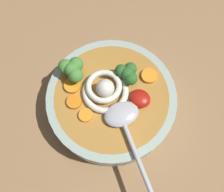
{
  "coord_description": "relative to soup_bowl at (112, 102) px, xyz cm",
  "views": [
    {
      "loc": [
        -8.27,
        10.81,
        49.76
      ],
      "look_at": [
        -0.11,
        -2.17,
        10.03
      ],
      "focal_mm": 38.76,
      "sensor_mm": 36.0,
      "label": 1
    }
  ],
  "objects": [
    {
      "name": "soup_bowl",
      "position": [
        0.0,
        0.0,
        0.0
      ],
      "size": [
        23.24,
        23.24,
        5.94
      ],
      "color": "#9EB2A3",
      "rests_on": "table_slab"
    },
    {
      "name": "soup_spoon",
      "position": [
        -4.33,
        3.31,
        3.67
      ],
      "size": [
        15.73,
        13.15,
        1.6
      ],
      "rotation": [
        0.0,
        0.0,
        2.49
      ],
      "color": "#B7B7BC",
      "rests_on": "soup_bowl"
    },
    {
      "name": "carrot_slice_beside_chili",
      "position": [
        1.88,
        5.43,
        3.15
      ],
      "size": [
        2.41,
        2.41,
        0.56
      ],
      "primitive_type": "cylinder",
      "color": "orange",
      "rests_on": "soup_bowl"
    },
    {
      "name": "table_slab",
      "position": [
        0.11,
        2.17,
        -5.11
      ],
      "size": [
        118.06,
        118.06,
        4.09
      ],
      "primitive_type": "cube",
      "color": "#936D47",
      "rests_on": "ground"
    },
    {
      "name": "noodle_pile",
      "position": [
        1.47,
        -0.03,
        4.01
      ],
      "size": [
        9.04,
        8.87,
        3.63
      ],
      "color": "silver",
      "rests_on": "soup_bowl"
    },
    {
      "name": "carrot_slice_rear",
      "position": [
        6.97,
        2.45,
        3.21
      ],
      "size": [
        2.96,
        2.96,
        0.67
      ],
      "primitive_type": "cylinder",
      "color": "orange",
      "rests_on": "soup_bowl"
    },
    {
      "name": "broccoli_floret_left",
      "position": [
        -0.44,
        -4.28,
        5.1
      ],
      "size": [
        4.49,
        3.86,
        3.55
      ],
      "color": "#7A9E60",
      "rests_on": "soup_bowl"
    },
    {
      "name": "broccoli_floret_far",
      "position": [
        7.97,
        0.27,
        5.39
      ],
      "size": [
        5.09,
        4.38,
        4.02
      ],
      "color": "#7A9E60",
      "rests_on": "soup_bowl"
    },
    {
      "name": "carrot_slice_near_spoon",
      "position": [
        4.91,
        4.5,
        3.21
      ],
      "size": [
        2.61,
        2.61,
        0.67
      ],
      "primitive_type": "cylinder",
      "color": "orange",
      "rests_on": "soup_bowl"
    },
    {
      "name": "chili_sauce_dollop",
      "position": [
        -4.5,
        -1.92,
        3.69
      ],
      "size": [
        3.66,
        3.29,
        1.65
      ],
      "primitive_type": "ellipsoid",
      "color": "#B2190F",
      "rests_on": "soup_bowl"
    },
    {
      "name": "carrot_slice_center",
      "position": [
        -3.67,
        -6.76,
        3.21
      ],
      "size": [
        2.86,
        2.86,
        0.69
      ],
      "primitive_type": "cylinder",
      "color": "orange",
      "rests_on": "soup_bowl"
    }
  ]
}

